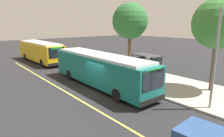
% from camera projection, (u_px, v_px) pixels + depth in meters
% --- Properties ---
extents(ground_plane, '(120.00, 120.00, 0.00)m').
position_uv_depth(ground_plane, '(98.00, 91.00, 16.83)').
color(ground_plane, '#232326').
extents(sidewalk_curb, '(44.00, 6.40, 0.15)m').
position_uv_depth(sidewalk_curb, '(146.00, 78.00, 20.49)').
color(sidewalk_curb, '#A8A399').
rests_on(sidewalk_curb, ground_plane).
extents(lane_stripe_center, '(36.00, 0.14, 0.01)m').
position_uv_depth(lane_stripe_center, '(75.00, 97.00, 15.49)').
color(lane_stripe_center, '#E0D64C').
rests_on(lane_stripe_center, ground_plane).
extents(transit_bus_main, '(12.45, 2.67, 2.95)m').
position_uv_depth(transit_bus_main, '(100.00, 69.00, 17.93)').
color(transit_bus_main, '#146B66').
rests_on(transit_bus_main, ground_plane).
extents(transit_bus_second, '(11.10, 2.95, 2.95)m').
position_uv_depth(transit_bus_second, '(40.00, 51.00, 29.24)').
color(transit_bus_second, gold).
rests_on(transit_bus_second, ground_plane).
extents(bus_shelter, '(2.90, 1.60, 2.48)m').
position_uv_depth(bus_shelter, '(146.00, 61.00, 19.74)').
color(bus_shelter, '#333338').
rests_on(bus_shelter, sidewalk_curb).
extents(waiting_bench, '(1.60, 0.48, 0.95)m').
position_uv_depth(waiting_bench, '(146.00, 74.00, 19.89)').
color(waiting_bench, brown).
rests_on(waiting_bench, sidewalk_curb).
extents(route_sign_post, '(0.44, 0.08, 2.80)m').
position_uv_depth(route_sign_post, '(147.00, 68.00, 16.82)').
color(route_sign_post, '#333338').
rests_on(route_sign_post, sidewalk_curb).
extents(pedestrian_commuter, '(0.24, 0.40, 1.69)m').
position_uv_depth(pedestrian_commuter, '(132.00, 71.00, 19.03)').
color(pedestrian_commuter, '#282D47').
rests_on(pedestrian_commuter, sidewalk_curb).
extents(street_tree_near_shelter, '(4.03, 4.03, 7.48)m').
position_uv_depth(street_tree_near_shelter, '(218.00, 24.00, 15.58)').
color(street_tree_near_shelter, brown).
rests_on(street_tree_near_shelter, sidewalk_curb).
extents(street_tree_upstreet, '(4.23, 4.23, 7.85)m').
position_uv_depth(street_tree_upstreet, '(130.00, 21.00, 23.60)').
color(street_tree_upstreet, brown).
rests_on(street_tree_upstreet, sidewalk_curb).
extents(utility_pole, '(0.16, 0.16, 6.40)m').
position_uv_depth(utility_pole, '(215.00, 60.00, 12.56)').
color(utility_pole, gray).
rests_on(utility_pole, sidewalk_curb).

